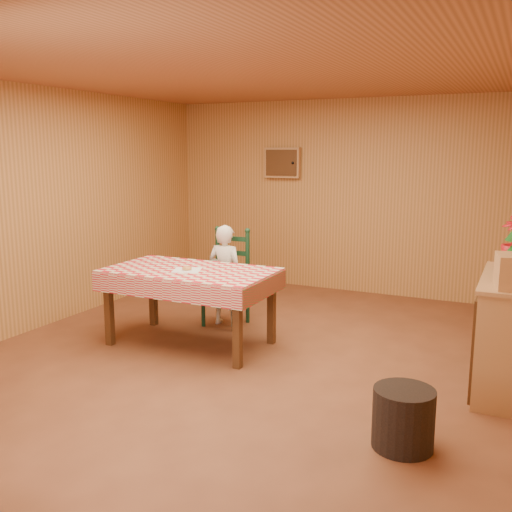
% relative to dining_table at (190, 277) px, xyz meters
% --- Properties ---
extents(ground, '(6.00, 6.00, 0.00)m').
position_rel_dining_table_xyz_m(ground, '(0.70, -0.15, -0.69)').
color(ground, brown).
rests_on(ground, ground).
extents(cabin_walls, '(5.10, 6.05, 2.65)m').
position_rel_dining_table_xyz_m(cabin_walls, '(0.70, 0.39, 1.14)').
color(cabin_walls, '#B97F42').
rests_on(cabin_walls, ground).
extents(dining_table, '(1.66, 0.96, 0.77)m').
position_rel_dining_table_xyz_m(dining_table, '(0.00, 0.00, 0.00)').
color(dining_table, '#4E2D14').
rests_on(dining_table, ground).
extents(ladder_chair, '(0.44, 0.40, 1.08)m').
position_rel_dining_table_xyz_m(ladder_chair, '(-0.00, 0.79, -0.18)').
color(ladder_chair, black).
rests_on(ladder_chair, ground).
extents(seated_child, '(0.41, 0.27, 1.12)m').
position_rel_dining_table_xyz_m(seated_child, '(0.00, 0.73, -0.13)').
color(seated_child, silver).
rests_on(seated_child, ground).
extents(napkin, '(0.33, 0.33, 0.00)m').
position_rel_dining_table_xyz_m(napkin, '(0.00, -0.05, 0.08)').
color(napkin, white).
rests_on(napkin, dining_table).
extents(donut, '(0.12, 0.12, 0.03)m').
position_rel_dining_table_xyz_m(donut, '(0.00, -0.05, 0.10)').
color(donut, '#D58E4C').
rests_on(donut, napkin).
extents(shelf_unit, '(0.54, 1.24, 0.93)m').
position_rel_dining_table_xyz_m(shelf_unit, '(2.93, 0.20, -0.22)').
color(shelf_unit, tan).
rests_on(shelf_unit, ground).
extents(storage_bin, '(0.42, 0.42, 0.40)m').
position_rel_dining_table_xyz_m(storage_bin, '(2.34, -1.13, -0.49)').
color(storage_bin, black).
rests_on(storage_bin, ground).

